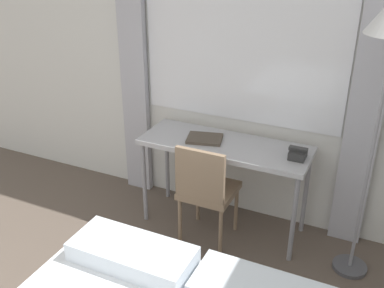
{
  "coord_description": "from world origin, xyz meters",
  "views": [
    {
      "loc": [
        1.4,
        -0.03,
        2.26
      ],
      "look_at": [
        0.21,
        2.5,
        0.91
      ],
      "focal_mm": 42.0,
      "sensor_mm": 36.0,
      "label": 1
    }
  ],
  "objects": [
    {
      "name": "telephone",
      "position": [
        0.87,
        2.89,
        0.8
      ],
      "size": [
        0.13,
        0.14,
        0.08
      ],
      "color": "#2D2D2D",
      "rests_on": "desk"
    },
    {
      "name": "desk",
      "position": [
        0.31,
        2.9,
        0.69
      ],
      "size": [
        1.32,
        0.48,
        0.76
      ],
      "color": "#B2B2B7",
      "rests_on": "ground_plane"
    },
    {
      "name": "book",
      "position": [
        0.14,
        2.89,
        0.77
      ],
      "size": [
        0.31,
        0.27,
        0.02
      ],
      "rotation": [
        0.0,
        0.0,
        0.25
      ],
      "color": "#4C4238",
      "rests_on": "desk"
    },
    {
      "name": "wall_back_with_window",
      "position": [
        0.04,
        3.22,
        1.35
      ],
      "size": [
        5.18,
        0.13,
        2.7
      ],
      "color": "silver",
      "rests_on": "ground_plane"
    },
    {
      "name": "desk_chair",
      "position": [
        0.26,
        2.65,
        0.49
      ],
      "size": [
        0.4,
        0.4,
        0.85
      ],
      "rotation": [
        0.0,
        0.0,
        0.0
      ],
      "color": "#8C7259",
      "rests_on": "ground_plane"
    }
  ]
}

